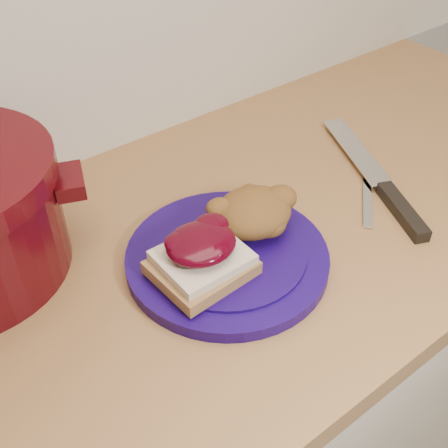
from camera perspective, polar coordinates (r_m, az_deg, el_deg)
base_cabinet at (r=1.16m, az=-0.54°, el=-19.12°), size 4.00×0.60×0.86m
plate at (r=0.75m, az=0.33°, el=-3.45°), size 0.29×0.29×0.02m
sandwich at (r=0.70m, az=-2.30°, el=-3.29°), size 0.12×0.11×0.06m
stuffing_mound at (r=0.76m, az=2.96°, el=1.20°), size 0.12×0.10×0.06m
chef_knife at (r=0.90m, az=16.37°, el=3.04°), size 0.16×0.32×0.02m
butter_knife at (r=0.90m, az=14.35°, el=3.10°), size 0.13×0.12×0.00m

